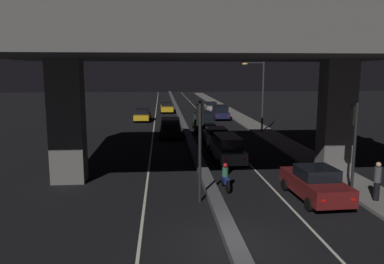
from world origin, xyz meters
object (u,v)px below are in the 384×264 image
motorcycle_black_filtering_mid (209,145)px  traffic_light_left_of_median (200,133)px  car_grey_third (216,136)px  car_dark_green_fourth (203,121)px  car_taxi_yellow_third_oncoming (167,107)px  traffic_light_right_of_median (354,132)px  car_grey_second (227,148)px  car_taxi_yellow_second_oncoming (143,115)px  street_lamp (260,91)px  motorcycle_red_filtering_far (195,128)px  pedestrian_on_sidewalk (377,181)px  car_silver_sixth (211,107)px  car_dark_red_lead (315,183)px  motorcycle_blue_filtering_near (225,178)px  car_black_lead_oncoming (170,128)px  car_dark_blue_fifth (220,112)px

motorcycle_black_filtering_mid → traffic_light_left_of_median: bearing=172.0°
car_grey_third → car_dark_green_fourth: bearing=-0.0°
car_dark_green_fourth → car_taxi_yellow_third_oncoming: 17.94m
traffic_light_right_of_median → car_grey_second: size_ratio=1.03×
car_taxi_yellow_second_oncoming → street_lamp: bearing=51.8°
motorcycle_red_filtering_far → pedestrian_on_sidewalk: size_ratio=1.03×
car_silver_sixth → car_taxi_yellow_third_oncoming: 6.66m
car_dark_red_lead → motorcycle_blue_filtering_near: (-4.03, 1.87, -0.20)m
traffic_light_left_of_median → motorcycle_red_filtering_far: size_ratio=2.55×
traffic_light_left_of_median → car_dark_green_fourth: 21.66m
car_taxi_yellow_second_oncoming → car_taxi_yellow_third_oncoming: (3.13, 9.66, -0.04)m
traffic_light_right_of_median → car_grey_second: traffic_light_right_of_median is taller
car_silver_sixth → motorcycle_red_filtering_far: (-4.09, -18.99, -0.20)m
car_dark_red_lead → car_silver_sixth: car_silver_sixth is taller
car_grey_second → street_lamp: bearing=-25.9°
traffic_light_right_of_median → car_black_lead_oncoming: traffic_light_right_of_median is taller
car_dark_red_lead → car_dark_blue_fifth: bearing=-2.7°
car_dark_red_lead → car_grey_second: bearing=18.0°
street_lamp → motorcycle_blue_filtering_near: bearing=-110.0°
traffic_light_left_of_median → car_silver_sixth: 38.33m
car_grey_third → motorcycle_blue_filtering_near: 11.51m
car_black_lead_oncoming → car_taxi_yellow_second_oncoming: bearing=-163.9°
car_dark_blue_fifth → motorcycle_red_filtering_far: size_ratio=2.32×
street_lamp → car_grey_third: street_lamp is taller
car_black_lead_oncoming → car_taxi_yellow_third_oncoming: 21.35m
motorcycle_red_filtering_far → traffic_light_right_of_median: bearing=-160.8°
motorcycle_red_filtering_far → traffic_light_left_of_median: bearing=177.2°
traffic_light_right_of_median → car_grey_third: bearing=109.8°
car_dark_green_fourth → motorcycle_blue_filtering_near: car_dark_green_fourth is taller
car_grey_third → car_dark_red_lead: bearing=-169.0°
car_dark_red_lead → motorcycle_black_filtering_mid: bearing=17.1°
car_dark_red_lead → traffic_light_right_of_median: bearing=-85.7°
traffic_light_left_of_median → car_taxi_yellow_third_oncoming: (-0.96, 38.97, -2.51)m
car_grey_second → motorcycle_red_filtering_far: car_grey_second is taller
street_lamp → car_taxi_yellow_third_oncoming: bearing=113.9°
car_dark_blue_fifth → street_lamp: bearing=-168.9°
car_dark_red_lead → car_grey_third: car_dark_red_lead is taller
car_black_lead_oncoming → motorcycle_red_filtering_far: car_black_lead_oncoming is taller
traffic_light_right_of_median → car_silver_sixth: traffic_light_right_of_median is taller
car_black_lead_oncoming → traffic_light_right_of_median: bearing=26.4°
traffic_light_right_of_median → motorcycle_red_filtering_far: 19.92m
pedestrian_on_sidewalk → car_grey_second: bearing=122.7°
traffic_light_left_of_median → car_taxi_yellow_third_oncoming: traffic_light_left_of_median is taller
motorcycle_blue_filtering_near → motorcycle_red_filtering_far: (0.00, 17.19, 0.02)m
car_black_lead_oncoming → car_silver_sixth: bearing=163.1°
car_dark_blue_fifth → motorcycle_blue_filtering_near: 28.89m
car_dark_red_lead → car_grey_second: (-2.87, 7.76, 0.15)m
car_dark_green_fourth → car_silver_sixth: car_dark_green_fourth is taller
car_black_lead_oncoming → car_taxi_yellow_second_oncoming: (-3.16, 11.69, -0.10)m
street_lamp → pedestrian_on_sidewalk: size_ratio=3.86×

